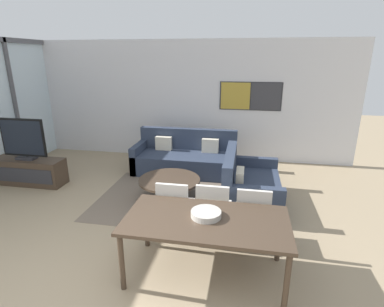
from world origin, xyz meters
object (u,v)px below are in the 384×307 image
sofa_main (186,159)px  dining_chair_right (253,212)px  tv_console (29,171)px  fruit_bowl (206,213)px  dining_chair_centre (213,207)px  coffee_table (170,184)px  dining_table (206,224)px  sofa_side (247,187)px  dining_chair_left (174,205)px  television (23,140)px

sofa_main → dining_chair_right: sofa_main is taller
tv_console → sofa_main: 3.17m
fruit_bowl → sofa_main: bearing=105.6°
tv_console → dining_chair_centre: (3.80, -1.26, 0.25)m
fruit_bowl → coffee_table: bearing=116.7°
tv_console → coffee_table: size_ratio=1.32×
tv_console → dining_chair_centre: dining_chair_centre is taller
tv_console → dining_table: size_ratio=0.79×
tv_console → sofa_side: sofa_side is taller
dining_chair_right → tv_console: bearing=163.3°
sofa_side → dining_chair_left: (-0.96, -1.25, 0.22)m
tv_console → fruit_bowl: (3.79, -1.91, 0.50)m
sofa_main → dining_table: bearing=-74.4°
coffee_table → dining_table: bearing=-63.6°
tv_console → television: size_ratio=1.56×
dining_table → dining_chair_centre: 0.71m
tv_console → television: television is taller
dining_chair_left → dining_chair_right: bearing=0.2°
dining_chair_left → dining_chair_centre: 0.52m
tv_console → dining_chair_left: 3.54m
sofa_main → sofa_side: (1.33, -1.30, -0.00)m
sofa_side → dining_table: size_ratio=0.84×
sofa_side → dining_chair_right: (0.08, -1.25, 0.22)m
dining_chair_left → dining_chair_right: same height
dining_chair_right → fruit_bowl: 0.85m
dining_table → dining_chair_left: size_ratio=2.09×
dining_table → dining_chair_centre: size_ratio=2.09×
sofa_main → coffee_table: (0.00, -1.41, 0.00)m
sofa_side → dining_chair_left: size_ratio=1.75×
fruit_bowl → dining_table: bearing=-79.1°
tv_console → sofa_side: size_ratio=0.94×
tv_console → dining_table: 4.29m
dining_chair_left → sofa_main: bearing=98.3°
dining_table → sofa_side: bearing=77.0°
dining_table → fruit_bowl: (-0.01, 0.05, 0.11)m
sofa_side → sofa_main: bearing=45.8°
sofa_side → dining_table: 2.00m
coffee_table → dining_table: dining_table is taller
television → fruit_bowl: 4.25m
tv_console → sofa_side: (4.24, -0.05, 0.03)m
tv_console → sofa_main: (2.91, 1.25, 0.03)m
tv_console → dining_chair_right: (4.32, -1.30, 0.25)m
dining_chair_left → dining_chair_centre: (0.52, 0.04, 0.00)m
sofa_main → dining_chair_right: 2.92m
coffee_table → dining_chair_left: 1.23m
sofa_side → dining_chair_left: 1.60m
dining_table → dining_chair_left: bearing=128.5°
tv_console → television: 0.65m
coffee_table → dining_chair_right: (1.41, -1.14, 0.22)m
sofa_main → dining_chair_left: size_ratio=2.53×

